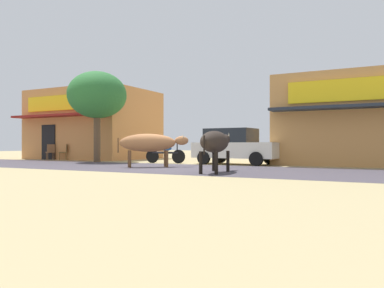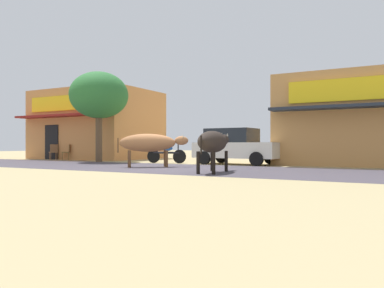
{
  "view_description": "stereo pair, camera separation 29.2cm",
  "coord_description": "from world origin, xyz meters",
  "px_view_note": "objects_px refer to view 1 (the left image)",
  "views": [
    {
      "loc": [
        7.7,
        -12.47,
        0.9
      ],
      "look_at": [
        0.5,
        1.5,
        0.93
      ],
      "focal_mm": 35.28,
      "sensor_mm": 36.0,
      "label": 1
    },
    {
      "loc": [
        7.96,
        -12.33,
        0.9
      ],
      "look_at": [
        0.5,
        1.5,
        0.93
      ],
      "focal_mm": 35.28,
      "sensor_mm": 36.0,
      "label": 2
    }
  ],
  "objects_px": {
    "pedestrian_by_shop": "(299,143)",
    "cow_near_brown": "(150,143)",
    "cafe_chair_near_tree": "(50,151)",
    "parked_hatchback_car": "(235,146)",
    "roadside_tree": "(97,95)",
    "parked_motorcycle": "(166,153)",
    "cafe_chair_by_doorway": "(64,151)",
    "cow_far_dark": "(215,142)"
  },
  "relations": [
    {
      "from": "pedestrian_by_shop",
      "to": "cow_near_brown",
      "type": "bearing_deg",
      "value": -141.84
    },
    {
      "from": "parked_motorcycle",
      "to": "cow_far_dark",
      "type": "distance_m",
      "value": 6.56
    },
    {
      "from": "parked_hatchback_car",
      "to": "cafe_chair_near_tree",
      "type": "relative_size",
      "value": 4.33
    },
    {
      "from": "parked_motorcycle",
      "to": "cafe_chair_near_tree",
      "type": "bearing_deg",
      "value": 178.49
    },
    {
      "from": "pedestrian_by_shop",
      "to": "cafe_chair_by_doorway",
      "type": "distance_m",
      "value": 13.39
    },
    {
      "from": "parked_hatchback_car",
      "to": "cow_far_dark",
      "type": "bearing_deg",
      "value": -76.05
    },
    {
      "from": "cow_far_dark",
      "to": "cafe_chair_by_doorway",
      "type": "bearing_deg",
      "value": 157.01
    },
    {
      "from": "roadside_tree",
      "to": "cow_far_dark",
      "type": "relative_size",
      "value": 1.78
    },
    {
      "from": "parked_hatchback_car",
      "to": "cow_far_dark",
      "type": "height_order",
      "value": "parked_hatchback_car"
    },
    {
      "from": "cow_far_dark",
      "to": "roadside_tree",
      "type": "bearing_deg",
      "value": 154.42
    },
    {
      "from": "roadside_tree",
      "to": "pedestrian_by_shop",
      "type": "distance_m",
      "value": 10.45
    },
    {
      "from": "roadside_tree",
      "to": "cafe_chair_by_doorway",
      "type": "height_order",
      "value": "roadside_tree"
    },
    {
      "from": "parked_hatchback_car",
      "to": "cafe_chair_near_tree",
      "type": "distance_m",
      "value": 11.47
    },
    {
      "from": "roadside_tree",
      "to": "cow_far_dark",
      "type": "bearing_deg",
      "value": -25.58
    },
    {
      "from": "cafe_chair_by_doorway",
      "to": "parked_motorcycle",
      "type": "bearing_deg",
      "value": -3.44
    },
    {
      "from": "cow_near_brown",
      "to": "cafe_chair_by_doorway",
      "type": "distance_m",
      "value": 9.06
    },
    {
      "from": "cafe_chair_by_doorway",
      "to": "cow_far_dark",
      "type": "bearing_deg",
      "value": -22.99
    },
    {
      "from": "cow_near_brown",
      "to": "pedestrian_by_shop",
      "type": "bearing_deg",
      "value": 38.16
    },
    {
      "from": "parked_motorcycle",
      "to": "cow_near_brown",
      "type": "bearing_deg",
      "value": -70.03
    },
    {
      "from": "roadside_tree",
      "to": "cow_near_brown",
      "type": "xyz_separation_m",
      "value": [
        5.0,
        -2.59,
        -2.51
      ]
    },
    {
      "from": "parked_hatchback_car",
      "to": "cow_near_brown",
      "type": "height_order",
      "value": "parked_hatchback_car"
    },
    {
      "from": "roadside_tree",
      "to": "parked_motorcycle",
      "type": "height_order",
      "value": "roadside_tree"
    },
    {
      "from": "pedestrian_by_shop",
      "to": "cafe_chair_near_tree",
      "type": "height_order",
      "value": "pedestrian_by_shop"
    },
    {
      "from": "parked_hatchback_car",
      "to": "parked_motorcycle",
      "type": "height_order",
      "value": "parked_hatchback_car"
    },
    {
      "from": "parked_hatchback_car",
      "to": "parked_motorcycle",
      "type": "distance_m",
      "value": 3.44
    },
    {
      "from": "parked_motorcycle",
      "to": "cafe_chair_by_doorway",
      "type": "height_order",
      "value": "parked_motorcycle"
    },
    {
      "from": "pedestrian_by_shop",
      "to": "cow_far_dark",
      "type": "bearing_deg",
      "value": -105.53
    },
    {
      "from": "cafe_chair_near_tree",
      "to": "cafe_chair_by_doorway",
      "type": "relative_size",
      "value": 1.0
    },
    {
      "from": "parked_motorcycle",
      "to": "cafe_chair_near_tree",
      "type": "distance_m",
      "value": 8.08
    },
    {
      "from": "parked_motorcycle",
      "to": "pedestrian_by_shop",
      "type": "xyz_separation_m",
      "value": [
        6.18,
        0.87,
        0.49
      ]
    },
    {
      "from": "cow_far_dark",
      "to": "pedestrian_by_shop",
      "type": "bearing_deg",
      "value": 74.47
    },
    {
      "from": "cafe_chair_by_doorway",
      "to": "cow_near_brown",
      "type": "bearing_deg",
      "value": -22.98
    },
    {
      "from": "roadside_tree",
      "to": "cafe_chair_by_doorway",
      "type": "xyz_separation_m",
      "value": [
        -3.33,
        0.94,
        -2.96
      ]
    },
    {
      "from": "parked_motorcycle",
      "to": "cow_near_brown",
      "type": "relative_size",
      "value": 0.84
    },
    {
      "from": "parked_hatchback_car",
      "to": "pedestrian_by_shop",
      "type": "height_order",
      "value": "pedestrian_by_shop"
    },
    {
      "from": "parked_motorcycle",
      "to": "cafe_chair_near_tree",
      "type": "relative_size",
      "value": 2.21
    },
    {
      "from": "pedestrian_by_shop",
      "to": "cafe_chair_by_doorway",
      "type": "height_order",
      "value": "pedestrian_by_shop"
    },
    {
      "from": "parked_hatchback_car",
      "to": "cow_near_brown",
      "type": "bearing_deg",
      "value": -121.86
    },
    {
      "from": "cow_near_brown",
      "to": "cow_far_dark",
      "type": "distance_m",
      "value": 3.84
    },
    {
      "from": "parked_motorcycle",
      "to": "pedestrian_by_shop",
      "type": "height_order",
      "value": "pedestrian_by_shop"
    },
    {
      "from": "parked_hatchback_car",
      "to": "cafe_chair_by_doorway",
      "type": "distance_m",
      "value": 10.59
    },
    {
      "from": "roadside_tree",
      "to": "cow_far_dark",
      "type": "distance_m",
      "value": 9.78
    }
  ]
}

